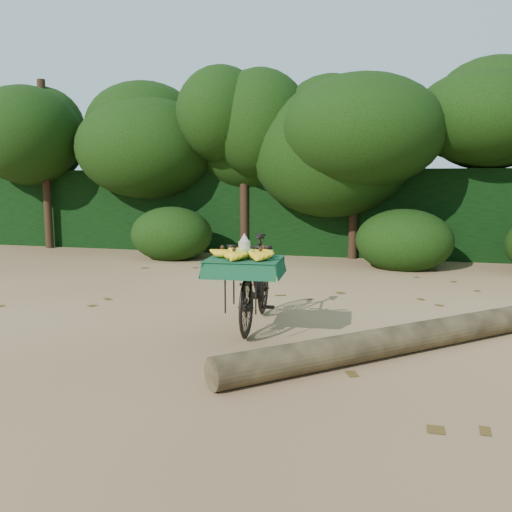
# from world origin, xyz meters

# --- Properties ---
(ground) EXTENTS (80.00, 80.00, 0.00)m
(ground) POSITION_xyz_m (0.00, 0.00, 0.00)
(ground) COLOR tan
(ground) RESTS_ON ground
(vendor_bicycle) EXTENTS (0.76, 1.76, 1.00)m
(vendor_bicycle) POSITION_xyz_m (-0.05, -0.11, 0.51)
(vendor_bicycle) COLOR black
(vendor_bicycle) RESTS_ON ground
(fallen_log) EXTENTS (2.88, 2.77, 0.27)m
(fallen_log) POSITION_xyz_m (1.46, -0.69, 0.13)
(fallen_log) COLOR brown
(fallen_log) RESTS_ON ground
(hedge_backdrop) EXTENTS (26.00, 1.80, 1.80)m
(hedge_backdrop) POSITION_xyz_m (0.00, 6.30, 0.90)
(hedge_backdrop) COLOR black
(hedge_backdrop) RESTS_ON ground
(tree_row) EXTENTS (14.50, 2.00, 4.00)m
(tree_row) POSITION_xyz_m (-0.65, 5.50, 2.00)
(tree_row) COLOR black
(tree_row) RESTS_ON ground
(bush_clumps) EXTENTS (8.80, 1.70, 0.90)m
(bush_clumps) POSITION_xyz_m (0.50, 4.30, 0.45)
(bush_clumps) COLOR black
(bush_clumps) RESTS_ON ground
(leaf_litter) EXTENTS (7.00, 7.30, 0.01)m
(leaf_litter) POSITION_xyz_m (0.00, 0.65, 0.01)
(leaf_litter) COLOR #523A16
(leaf_litter) RESTS_ON ground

